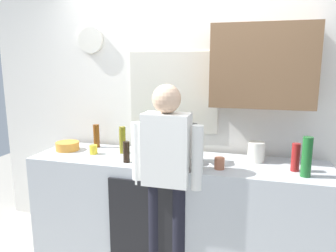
{
  "coord_description": "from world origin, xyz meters",
  "views": [
    {
      "loc": [
        0.64,
        -2.29,
        1.75
      ],
      "look_at": [
        -0.06,
        0.25,
        1.23
      ],
      "focal_mm": 34.22,
      "sensor_mm": 36.0,
      "label": 1
    }
  ],
  "objects_px": {
    "bottle_green_wine": "(307,157)",
    "cup_terracotta_mug": "(219,163)",
    "coffee_maker": "(188,145)",
    "bottle_olive_oil": "(123,140)",
    "bottle_dark_sauce": "(126,152)",
    "bottle_red_vinegar": "(296,157)",
    "cup_yellow_cup": "(93,149)",
    "potted_plant": "(164,141)",
    "person_at_sink": "(167,168)",
    "dish_soap": "(176,145)",
    "bottle_clear_soda": "(160,144)",
    "storage_canister": "(256,152)",
    "bottle_amber_beer": "(96,136)",
    "mixing_bowl": "(68,146)"
  },
  "relations": [
    {
      "from": "bottle_green_wine",
      "to": "potted_plant",
      "type": "xyz_separation_m",
      "value": [
        -1.16,
        0.25,
        -0.02
      ]
    },
    {
      "from": "bottle_red_vinegar",
      "to": "bottle_amber_beer",
      "type": "bearing_deg",
      "value": 172.39
    },
    {
      "from": "storage_canister",
      "to": "bottle_dark_sauce",
      "type": "bearing_deg",
      "value": -163.63
    },
    {
      "from": "coffee_maker",
      "to": "cup_yellow_cup",
      "type": "relative_size",
      "value": 3.88
    },
    {
      "from": "bottle_green_wine",
      "to": "bottle_dark_sauce",
      "type": "bearing_deg",
      "value": -178.86
    },
    {
      "from": "bottle_olive_oil",
      "to": "cup_yellow_cup",
      "type": "distance_m",
      "value": 0.28
    },
    {
      "from": "cup_terracotta_mug",
      "to": "cup_yellow_cup",
      "type": "relative_size",
      "value": 1.08
    },
    {
      "from": "potted_plant",
      "to": "storage_canister",
      "type": "distance_m",
      "value": 0.81
    },
    {
      "from": "person_at_sink",
      "to": "cup_terracotta_mug",
      "type": "bearing_deg",
      "value": 17.46
    },
    {
      "from": "bottle_green_wine",
      "to": "cup_terracotta_mug",
      "type": "height_order",
      "value": "bottle_green_wine"
    },
    {
      "from": "bottle_olive_oil",
      "to": "bottle_green_wine",
      "type": "height_order",
      "value": "bottle_green_wine"
    },
    {
      "from": "bottle_green_wine",
      "to": "cup_terracotta_mug",
      "type": "relative_size",
      "value": 3.26
    },
    {
      "from": "bottle_clear_soda",
      "to": "storage_canister",
      "type": "distance_m",
      "value": 0.82
    },
    {
      "from": "dish_soap",
      "to": "bottle_dark_sauce",
      "type": "bearing_deg",
      "value": -130.27
    },
    {
      "from": "coffee_maker",
      "to": "bottle_olive_oil",
      "type": "xyz_separation_m",
      "value": [
        -0.64,
        0.11,
        -0.02
      ]
    },
    {
      "from": "cup_terracotta_mug",
      "to": "cup_yellow_cup",
      "type": "distance_m",
      "value": 1.18
    },
    {
      "from": "bottle_red_vinegar",
      "to": "potted_plant",
      "type": "relative_size",
      "value": 0.96
    },
    {
      "from": "dish_soap",
      "to": "bottle_red_vinegar",
      "type": "bearing_deg",
      "value": -14.01
    },
    {
      "from": "potted_plant",
      "to": "dish_soap",
      "type": "relative_size",
      "value": 1.28
    },
    {
      "from": "bottle_olive_oil",
      "to": "person_at_sink",
      "type": "bearing_deg",
      "value": -35.26
    },
    {
      "from": "coffee_maker",
      "to": "bottle_olive_oil",
      "type": "distance_m",
      "value": 0.65
    },
    {
      "from": "bottle_green_wine",
      "to": "dish_soap",
      "type": "xyz_separation_m",
      "value": [
        -1.08,
        0.36,
        -0.07
      ]
    },
    {
      "from": "person_at_sink",
      "to": "bottle_red_vinegar",
      "type": "bearing_deg",
      "value": 11.38
    },
    {
      "from": "bottle_olive_oil",
      "to": "bottle_clear_soda",
      "type": "relative_size",
      "value": 0.89
    },
    {
      "from": "bottle_olive_oil",
      "to": "storage_canister",
      "type": "xyz_separation_m",
      "value": [
        1.2,
        0.06,
        -0.04
      ]
    },
    {
      "from": "dish_soap",
      "to": "bottle_clear_soda",
      "type": "bearing_deg",
      "value": -105.91
    },
    {
      "from": "bottle_olive_oil",
      "to": "mixing_bowl",
      "type": "height_order",
      "value": "bottle_olive_oil"
    },
    {
      "from": "bottle_dark_sauce",
      "to": "storage_canister",
      "type": "bearing_deg",
      "value": 16.37
    },
    {
      "from": "cup_terracotta_mug",
      "to": "bottle_red_vinegar",
      "type": "bearing_deg",
      "value": 10.71
    },
    {
      "from": "storage_canister",
      "to": "bottle_amber_beer",
      "type": "bearing_deg",
      "value": 177.27
    },
    {
      "from": "bottle_green_wine",
      "to": "bottle_red_vinegar",
      "type": "height_order",
      "value": "bottle_green_wine"
    },
    {
      "from": "bottle_red_vinegar",
      "to": "cup_terracotta_mug",
      "type": "xyz_separation_m",
      "value": [
        -0.57,
        -0.11,
        -0.06
      ]
    },
    {
      "from": "potted_plant",
      "to": "dish_soap",
      "type": "xyz_separation_m",
      "value": [
        0.08,
        0.11,
        -0.05
      ]
    },
    {
      "from": "bottle_green_wine",
      "to": "bottle_clear_soda",
      "type": "distance_m",
      "value": 1.16
    },
    {
      "from": "bottle_red_vinegar",
      "to": "storage_canister",
      "type": "bearing_deg",
      "value": 149.75
    },
    {
      "from": "bottle_amber_beer",
      "to": "bottle_dark_sauce",
      "type": "bearing_deg",
      "value": -38.63
    },
    {
      "from": "coffee_maker",
      "to": "storage_canister",
      "type": "xyz_separation_m",
      "value": [
        0.56,
        0.16,
        -0.06
      ]
    },
    {
      "from": "bottle_dark_sauce",
      "to": "mixing_bowl",
      "type": "bearing_deg",
      "value": 163.52
    },
    {
      "from": "coffee_maker",
      "to": "person_at_sink",
      "type": "distance_m",
      "value": 0.32
    },
    {
      "from": "bottle_red_vinegar",
      "to": "cup_yellow_cup",
      "type": "relative_size",
      "value": 2.59
    },
    {
      "from": "bottle_dark_sauce",
      "to": "cup_yellow_cup",
      "type": "bearing_deg",
      "value": 158.98
    },
    {
      "from": "cup_terracotta_mug",
      "to": "potted_plant",
      "type": "height_order",
      "value": "potted_plant"
    },
    {
      "from": "cup_yellow_cup",
      "to": "potted_plant",
      "type": "height_order",
      "value": "potted_plant"
    },
    {
      "from": "bottle_olive_oil",
      "to": "bottle_dark_sauce",
      "type": "bearing_deg",
      "value": -60.44
    },
    {
      "from": "cup_yellow_cup",
      "to": "potted_plant",
      "type": "bearing_deg",
      "value": 11.59
    },
    {
      "from": "bottle_dark_sauce",
      "to": "bottle_red_vinegar",
      "type": "xyz_separation_m",
      "value": [
        1.35,
        0.14,
        0.02
      ]
    },
    {
      "from": "cup_yellow_cup",
      "to": "storage_canister",
      "type": "relative_size",
      "value": 0.5
    },
    {
      "from": "bottle_amber_beer",
      "to": "bottle_dark_sauce",
      "type": "relative_size",
      "value": 1.28
    },
    {
      "from": "bottle_green_wine",
      "to": "potted_plant",
      "type": "relative_size",
      "value": 1.3
    },
    {
      "from": "person_at_sink",
      "to": "cup_yellow_cup",
      "type": "bearing_deg",
      "value": 157.03
    }
  ]
}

